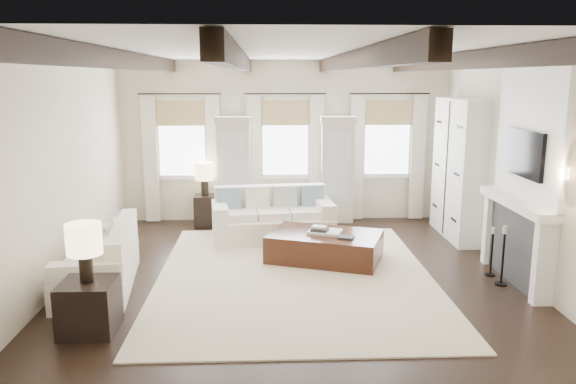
{
  "coord_description": "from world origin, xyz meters",
  "views": [
    {
      "loc": [
        -0.41,
        -7.46,
        2.88
      ],
      "look_at": [
        -0.06,
        0.91,
        1.15
      ],
      "focal_mm": 35.0,
      "sensor_mm": 36.0,
      "label": 1
    }
  ],
  "objects_px": {
    "ottoman": "(325,247)",
    "side_table_back": "(206,211)",
    "sofa_left": "(102,262)",
    "sofa_back": "(272,218)",
    "side_table_front": "(89,307)"
  },
  "relations": [
    {
      "from": "sofa_left",
      "to": "ottoman",
      "type": "relative_size",
      "value": 1.25
    },
    {
      "from": "sofa_back",
      "to": "side_table_front",
      "type": "xyz_separation_m",
      "value": [
        -2.14,
        -3.75,
        -0.06
      ]
    },
    {
      "from": "side_table_front",
      "to": "side_table_back",
      "type": "height_order",
      "value": "side_table_back"
    },
    {
      "from": "sofa_back",
      "to": "side_table_front",
      "type": "relative_size",
      "value": 3.7
    },
    {
      "from": "side_table_front",
      "to": "ottoman",
      "type": "bearing_deg",
      "value": 39.41
    },
    {
      "from": "side_table_back",
      "to": "ottoman",
      "type": "bearing_deg",
      "value": -45.83
    },
    {
      "from": "sofa_back",
      "to": "ottoman",
      "type": "xyz_separation_m",
      "value": [
        0.82,
        -1.31,
        -0.14
      ]
    },
    {
      "from": "sofa_back",
      "to": "side_table_back",
      "type": "bearing_deg",
      "value": 146.39
    },
    {
      "from": "sofa_left",
      "to": "side_table_front",
      "type": "relative_size",
      "value": 3.53
    },
    {
      "from": "sofa_left",
      "to": "side_table_front",
      "type": "xyz_separation_m",
      "value": [
        0.25,
        -1.46,
        -0.05
      ]
    },
    {
      "from": "sofa_left",
      "to": "side_table_front",
      "type": "height_order",
      "value": "sofa_left"
    },
    {
      "from": "sofa_left",
      "to": "ottoman",
      "type": "xyz_separation_m",
      "value": [
        3.22,
        0.97,
        -0.13
      ]
    },
    {
      "from": "sofa_left",
      "to": "ottoman",
      "type": "bearing_deg",
      "value": 16.78
    },
    {
      "from": "ottoman",
      "to": "side_table_back",
      "type": "xyz_separation_m",
      "value": [
        -2.11,
        2.17,
        0.08
      ]
    },
    {
      "from": "ottoman",
      "to": "sofa_left",
      "type": "bearing_deg",
      "value": -143.26
    }
  ]
}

